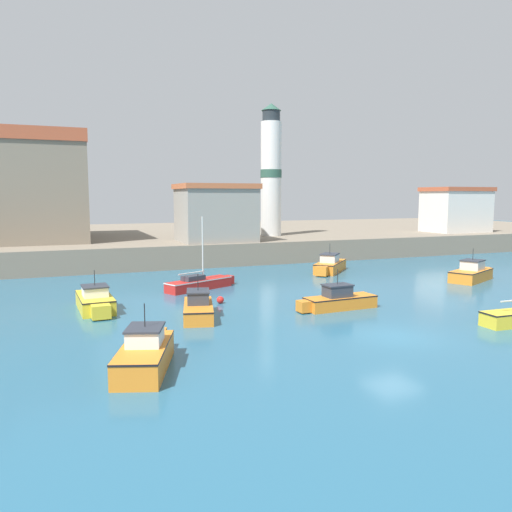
{
  "coord_description": "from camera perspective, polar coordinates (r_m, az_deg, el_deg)",
  "views": [
    {
      "loc": [
        -14.57,
        -19.0,
        6.59
      ],
      "look_at": [
        -0.37,
        16.76,
        2.0
      ],
      "focal_mm": 35.0,
      "sensor_mm": 36.0,
      "label": 1
    }
  ],
  "objects": [
    {
      "name": "lighthouse",
      "position": [
        56.97,
        1.73,
        9.56
      ],
      "size": [
        2.39,
        2.39,
        14.72
      ],
      "color": "silver",
      "rests_on": "quay_seawall"
    },
    {
      "name": "motorboat_yellow_6",
      "position": [
        30.54,
        -17.89,
        -4.91
      ],
      "size": [
        2.03,
        5.18,
        2.38
      ],
      "color": "yellow",
      "rests_on": "ground"
    },
    {
      "name": "sailboat_red_5",
      "position": [
        35.89,
        -6.44,
        -3.09
      ],
      "size": [
        5.67,
        3.38,
        5.2
      ],
      "color": "red",
      "rests_on": "ground"
    },
    {
      "name": "motorboat_orange_4",
      "position": [
        27.7,
        -6.62,
        -5.85
      ],
      "size": [
        2.57,
        5.05,
        2.4
      ],
      "color": "orange",
      "rests_on": "ground"
    },
    {
      "name": "motorboat_orange_1",
      "position": [
        19.94,
        -12.52,
        -10.75
      ],
      "size": [
        3.05,
        5.28,
        2.55
      ],
      "color": "orange",
      "rests_on": "ground"
    },
    {
      "name": "harbor_shed_mid_row",
      "position": [
        67.75,
        21.86,
        4.96
      ],
      "size": [
        7.6,
        5.45,
        5.58
      ],
      "color": "silver",
      "rests_on": "quay_seawall"
    },
    {
      "name": "motorboat_orange_0",
      "position": [
        44.28,
        8.42,
        -1.04
      ],
      "size": [
        4.98,
        5.07,
        2.54
      ],
      "color": "orange",
      "rests_on": "ground"
    },
    {
      "name": "quay_seawall",
      "position": [
        65.9,
        -8.81,
        1.93
      ],
      "size": [
        120.0,
        40.0,
        2.17
      ],
      "primitive_type": "cube",
      "color": "gray",
      "rests_on": "ground"
    },
    {
      "name": "harbor_shed_near_wharf",
      "position": [
        49.73,
        -4.63,
        4.98
      ],
      "size": [
        7.45,
        6.28,
        5.67
      ],
      "color": "gray",
      "rests_on": "quay_seawall"
    },
    {
      "name": "church",
      "position": [
        55.89,
        -24.2,
        7.65
      ],
      "size": [
        12.44,
        14.92,
        16.5
      ],
      "color": "gray",
      "rests_on": "quay_seawall"
    },
    {
      "name": "motorboat_orange_2",
      "position": [
        42.82,
        23.45,
        -1.8
      ],
      "size": [
        5.48,
        3.64,
        2.55
      ],
      "color": "orange",
      "rests_on": "ground"
    },
    {
      "name": "motorboat_orange_7",
      "position": [
        29.88,
        9.36,
        -4.99
      ],
      "size": [
        5.04,
        1.65,
        2.37
      ],
      "color": "orange",
      "rests_on": "ground"
    },
    {
      "name": "mooring_buoy",
      "position": [
        31.1,
        -4.11,
        -5.02
      ],
      "size": [
        0.45,
        0.45,
        0.45
      ],
      "primitive_type": "sphere",
      "color": "red",
      "rests_on": "ground"
    },
    {
      "name": "ground_plane",
      "position": [
        24.83,
        15.42,
        -8.83
      ],
      "size": [
        200.0,
        200.0,
        0.0
      ],
      "primitive_type": "plane",
      "color": "#28607F"
    }
  ]
}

